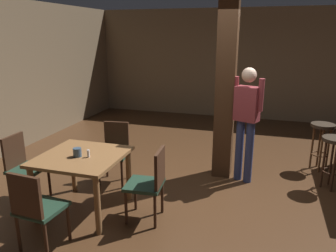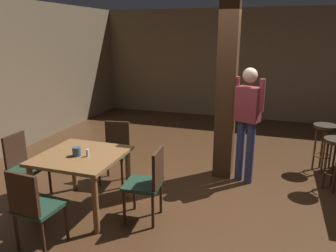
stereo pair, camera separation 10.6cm
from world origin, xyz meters
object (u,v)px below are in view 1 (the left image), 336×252
at_px(chair_west, 23,164).
at_px(chair_south, 36,207).
at_px(bar_stool_near, 335,150).
at_px(bar_stool_mid, 322,135).
at_px(dining_table, 82,164).
at_px(salt_shaker, 88,154).
at_px(chair_east, 150,181).
at_px(napkin_cup, 77,152).
at_px(chair_north, 115,149).
at_px(standing_person, 246,117).

distance_m(chair_west, chair_south, 1.26).
xyz_separation_m(bar_stool_near, bar_stool_mid, (-0.08, 0.69, 0.01)).
distance_m(dining_table, chair_south, 0.88).
height_order(salt_shaker, bar_stool_mid, salt_shaker).
xyz_separation_m(chair_east, napkin_cup, (-0.90, -0.09, 0.29)).
bearing_deg(chair_south, dining_table, 89.25).
bearing_deg(chair_north, dining_table, -89.60).
xyz_separation_m(napkin_cup, bar_stool_near, (3.11, 1.64, -0.21)).
height_order(chair_south, chair_east, same).
relative_size(chair_south, standing_person, 0.52).
relative_size(chair_north, napkin_cup, 8.31).
bearing_deg(napkin_cup, chair_east, 5.78).
bearing_deg(standing_person, dining_table, -141.48).
bearing_deg(standing_person, chair_south, -128.50).
bearing_deg(chair_east, bar_stool_mid, 46.39).
bearing_deg(dining_table, chair_south, -90.75).
relative_size(salt_shaker, standing_person, 0.05).
bearing_deg(chair_north, chair_south, -90.16).
relative_size(napkin_cup, standing_person, 0.06).
relative_size(napkin_cup, salt_shaker, 1.17).
xyz_separation_m(dining_table, standing_person, (1.85, 1.47, 0.37)).
relative_size(dining_table, salt_shaker, 10.79).
height_order(bar_stool_near, bar_stool_mid, bar_stool_mid).
height_order(chair_south, salt_shaker, chair_south).
bearing_deg(salt_shaker, chair_south, -98.97).
xyz_separation_m(dining_table, napkin_cup, (-0.02, -0.06, 0.17)).
bearing_deg(dining_table, chair_west, 179.47).
bearing_deg(dining_table, chair_east, 2.05).
distance_m(chair_north, napkin_cup, 1.01).
bearing_deg(dining_table, chair_north, 90.40).
distance_m(chair_south, chair_east, 1.27).
distance_m(chair_west, bar_stool_mid, 4.53).
bearing_deg(bar_stool_near, napkin_cup, -152.23).
distance_m(dining_table, chair_west, 0.92).
distance_m(salt_shaker, bar_stool_mid, 3.71).
height_order(salt_shaker, bar_stool_near, salt_shaker).
xyz_separation_m(chair_north, salt_shaker, (0.13, -0.95, 0.28)).
bearing_deg(chair_east, standing_person, 56.08).
xyz_separation_m(chair_east, bar_stool_mid, (2.13, 2.24, 0.09)).
bearing_deg(chair_west, bar_stool_mid, 29.96).
distance_m(chair_north, salt_shaker, 1.00).
xyz_separation_m(chair_south, chair_east, (0.89, 0.90, 0.00)).
height_order(chair_north, bar_stool_near, chair_north).
bearing_deg(standing_person, napkin_cup, -140.64).
distance_m(chair_north, bar_stool_mid, 3.32).
bearing_deg(bar_stool_near, standing_person, -175.12).
distance_m(chair_west, napkin_cup, 0.94).
bearing_deg(dining_table, standing_person, 38.52).
height_order(napkin_cup, standing_person, standing_person).
bearing_deg(salt_shaker, chair_east, 5.24).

